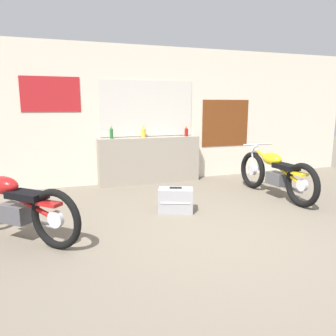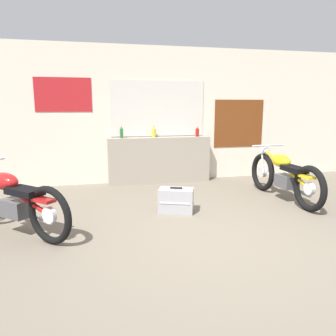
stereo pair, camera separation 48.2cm
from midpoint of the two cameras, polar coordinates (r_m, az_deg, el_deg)
ground_plane at (r=4.09m, az=12.01°, el=-12.55°), size 24.00×24.00×0.00m
wall_back at (r=6.96m, az=0.59°, el=9.17°), size 10.00×0.07×2.80m
sill_counter at (r=6.87m, az=0.53°, el=1.39°), size 2.13×0.28×0.96m
bottle_leftmost at (r=6.63m, az=-6.06°, el=6.17°), size 0.06×0.06×0.26m
bottle_left_center at (r=6.81m, az=-0.48°, el=6.24°), size 0.09×0.09×0.23m
bottle_center at (r=7.01m, az=7.09°, el=6.25°), size 0.07×0.07×0.22m
motorcycle_yellow at (r=6.03m, az=21.72°, el=-1.26°), size 0.64×2.04×0.90m
motorcycle_red at (r=4.50m, az=-22.88°, el=-5.22°), size 1.58×1.51×0.89m
hard_case_silver at (r=5.01m, az=4.19°, el=-5.69°), size 0.59×0.47×0.39m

